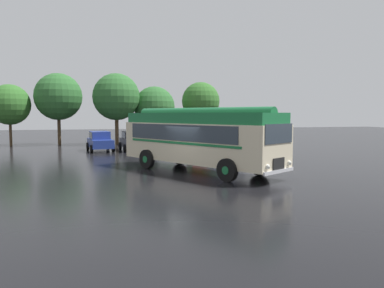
# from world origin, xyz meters

# --- Properties ---
(ground_plane) EXTENTS (120.00, 120.00, 0.00)m
(ground_plane) POSITION_xyz_m (0.00, 0.00, 0.00)
(ground_plane) COLOR black
(vintage_bus) EXTENTS (7.27, 9.91, 3.49)m
(vintage_bus) POSITION_xyz_m (0.54, 0.53, 1.89)
(vintage_bus) COLOR beige
(vintage_bus) RESTS_ON ground
(car_near_left) EXTENTS (2.39, 4.40, 1.66)m
(car_near_left) POSITION_xyz_m (-4.63, 13.74, 0.85)
(car_near_left) COLOR navy
(car_near_left) RESTS_ON ground
(car_mid_left) EXTENTS (2.23, 4.33, 1.66)m
(car_mid_left) POSITION_xyz_m (-1.91, 13.47, 0.85)
(car_mid_left) COLOR black
(car_mid_left) RESTS_ON ground
(car_mid_right) EXTENTS (2.10, 4.27, 1.66)m
(car_mid_right) POSITION_xyz_m (0.87, 13.74, 0.85)
(car_mid_right) COLOR #B7BABF
(car_mid_right) RESTS_ON ground
(car_far_right) EXTENTS (2.00, 4.22, 1.66)m
(car_far_right) POSITION_xyz_m (3.95, 13.61, 0.85)
(car_far_right) COLOR maroon
(car_far_right) RESTS_ON ground
(box_van) EXTENTS (2.34, 5.77, 2.50)m
(box_van) POSITION_xyz_m (6.43, 13.73, 1.36)
(box_van) COLOR navy
(box_van) RESTS_ON ground
(tree_far_left) EXTENTS (3.99, 3.99, 6.06)m
(tree_far_left) POSITION_xyz_m (-13.27, 21.19, 4.07)
(tree_far_left) COLOR #4C3823
(tree_far_left) RESTS_ON ground
(tree_left_of_centre) EXTENTS (4.75, 4.75, 7.27)m
(tree_left_of_centre) POSITION_xyz_m (-8.58, 21.26, 4.93)
(tree_left_of_centre) COLOR #4C3823
(tree_left_of_centre) RESTS_ON ground
(tree_centre) EXTENTS (4.79, 4.79, 7.29)m
(tree_centre) POSITION_xyz_m (-2.74, 20.14, 4.84)
(tree_centre) COLOR #4C3823
(tree_centre) RESTS_ON ground
(tree_right_of_centre) EXTENTS (4.32, 4.32, 6.06)m
(tree_right_of_centre) POSITION_xyz_m (1.23, 20.61, 3.95)
(tree_right_of_centre) COLOR #4C3823
(tree_right_of_centre) RESTS_ON ground
(tree_far_right) EXTENTS (4.22, 4.22, 6.69)m
(tree_far_right) POSITION_xyz_m (6.50, 21.43, 4.58)
(tree_far_right) COLOR #4C3823
(tree_far_right) RESTS_ON ground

